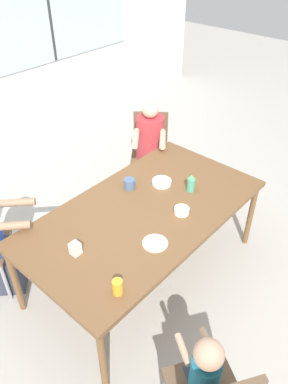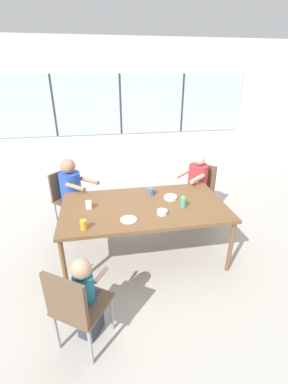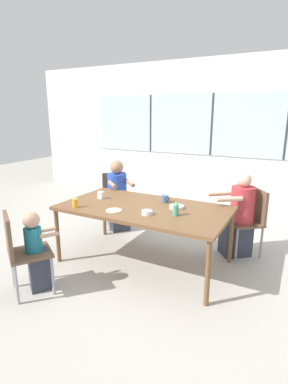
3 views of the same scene
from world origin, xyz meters
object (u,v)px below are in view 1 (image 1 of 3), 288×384
Objects in this scene: coffee_mug at (130,184)px; bowl_cereal at (162,182)px; person_toddler at (201,384)px; person_man_blue_shirt at (150,154)px; milk_carton_small at (75,249)px; chair_for_man_blue_shirt at (150,144)px; sippy_cup at (191,183)px; juice_glass at (118,287)px; bowl_white_shallow at (182,211)px.

coffee_mug reaches higher than bowl_cereal.
person_toddler is 5.11× the size of bowl_cereal.
person_man_blue_shirt is 11.56× the size of milk_carton_small.
milk_carton_small is at bearing 121.78° from person_toddler.
bowl_cereal is (-0.60, -0.65, 0.25)m from person_man_blue_shirt.
chair_for_man_blue_shirt is at bearing 46.05° from bowl_cereal.
milk_carton_small is (-1.62, -0.73, 0.28)m from person_man_blue_shirt.
bowl_cereal is at bearing 109.54° from sippy_cup.
person_toddler is 1.60m from bowl_cereal.
chair_for_man_blue_shirt is at bearing 57.24° from sippy_cup.
sippy_cup is (-0.64, -1.00, 0.29)m from chair_for_man_blue_shirt.
juice_glass is 0.90× the size of bowl_white_shallow.
person_toddler is 8.59× the size of coffee_mug.
person_toddler is 1.52m from sippy_cup.
juice_glass is (-1.67, -1.18, 0.29)m from person_man_blue_shirt.
person_toddler is 1.61m from coffee_mug.
person_man_blue_shirt is at bearing 80.97° from person_toddler.
coffee_mug is 0.93× the size of juice_glass.
person_toddler is at bearing -136.65° from bowl_white_shallow.
chair_for_man_blue_shirt is at bearing -90.00° from person_man_blue_shirt.
chair_for_man_blue_shirt is 0.17m from person_man_blue_shirt.
bowl_white_shallow is at bearing 101.67° from chair_for_man_blue_shirt.
milk_carton_small is (-0.80, -0.25, 0.00)m from coffee_mug.
person_toddler is 9.21× the size of milk_carton_small.
person_man_blue_shirt reaches higher than milk_carton_small.
coffee_mug is at bearing 81.76° from person_man_blue_shirt.
person_man_blue_shirt reaches higher than coffee_mug.
bowl_white_shallow is (-0.29, -0.12, -0.06)m from sippy_cup.
chair_for_man_blue_shirt reaches higher than milk_carton_small.
sippy_cup reaches higher than person_toddler.
person_toddler reaches higher than bowl_cereal.
bowl_white_shallow is at bearing 76.53° from person_toddler.
chair_for_man_blue_shirt reaches higher than person_toddler.
person_man_blue_shirt reaches higher than bowl_white_shallow.
bowl_cereal is at bearing 81.18° from person_toddler.
bowl_cereal is (0.20, 0.36, -0.01)m from bowl_white_shallow.
person_man_blue_shirt is 0.92m from bowl_cereal.
chair_for_man_blue_shirt is at bearing 50.34° from bowl_white_shallow.
sippy_cup is at bearing -8.32° from milk_carton_small.
milk_carton_small is at bearing 76.78° from chair_for_man_blue_shirt.
milk_carton_small is 0.87m from bowl_white_shallow.
milk_carton_small is at bearing -175.54° from bowl_cereal.
person_man_blue_shirt is 1.26× the size of person_toddler.
coffee_mug is at bearing 92.72° from bowl_white_shallow.
bowl_cereal is at bearing 98.75° from person_man_blue_shirt.
person_toddler is 1.22m from bowl_white_shallow.
person_toddler reaches higher than milk_carton_small.
bowl_cereal is at bearing 97.37° from chair_for_man_blue_shirt.
sippy_cup is at bearing 108.56° from chair_for_man_blue_shirt.
chair_for_man_blue_shirt is 2.62m from person_toddler.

